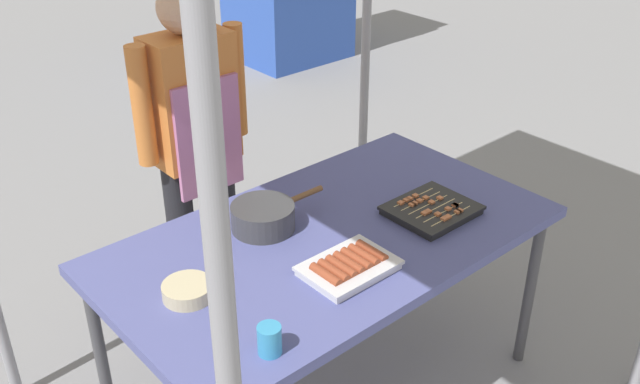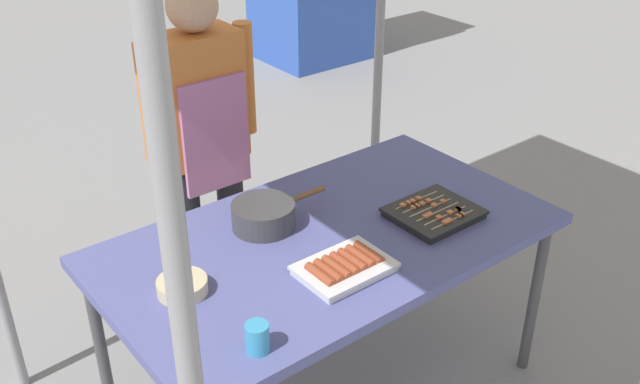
{
  "view_description": "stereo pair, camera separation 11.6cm",
  "coord_description": "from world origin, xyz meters",
  "px_view_note": "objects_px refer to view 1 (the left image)",
  "views": [
    {
      "loc": [
        -1.43,
        -1.58,
        2.11
      ],
      "look_at": [
        0.0,
        0.05,
        0.9
      ],
      "focal_mm": 40.24,
      "sensor_mm": 36.0,
      "label": 1
    },
    {
      "loc": [
        -1.34,
        -1.66,
        2.11
      ],
      "look_at": [
        0.0,
        0.05,
        0.9
      ],
      "focal_mm": 40.24,
      "sensor_mm": 36.0,
      "label": 2
    }
  ],
  "objects_px": {
    "stall_table": "(329,247)",
    "tray_meat_skewers": "(432,210)",
    "cooking_wok": "(264,216)",
    "condiment_bowl": "(188,291)",
    "tray_grilled_sausages": "(349,266)",
    "vendor_woman": "(195,132)",
    "drink_cup_near_edge": "(269,340)"
  },
  "relations": [
    {
      "from": "stall_table",
      "to": "tray_meat_skewers",
      "type": "xyz_separation_m",
      "value": [
        0.38,
        -0.14,
        0.07
      ]
    },
    {
      "from": "cooking_wok",
      "to": "condiment_bowl",
      "type": "bearing_deg",
      "value": -158.46
    },
    {
      "from": "stall_table",
      "to": "condiment_bowl",
      "type": "height_order",
      "value": "condiment_bowl"
    },
    {
      "from": "tray_meat_skewers",
      "to": "stall_table",
      "type": "bearing_deg",
      "value": 159.1
    },
    {
      "from": "cooking_wok",
      "to": "condiment_bowl",
      "type": "height_order",
      "value": "cooking_wok"
    },
    {
      "from": "tray_grilled_sausages",
      "to": "vendor_woman",
      "type": "height_order",
      "value": "vendor_woman"
    },
    {
      "from": "stall_table",
      "to": "cooking_wok",
      "type": "bearing_deg",
      "value": 128.42
    },
    {
      "from": "tray_grilled_sausages",
      "to": "condiment_bowl",
      "type": "xyz_separation_m",
      "value": [
        -0.46,
        0.23,
        0.0
      ]
    },
    {
      "from": "vendor_woman",
      "to": "drink_cup_near_edge",
      "type": "bearing_deg",
      "value": 66.52
    },
    {
      "from": "condiment_bowl",
      "to": "drink_cup_near_edge",
      "type": "distance_m",
      "value": 0.37
    },
    {
      "from": "condiment_bowl",
      "to": "tray_meat_skewers",
      "type": "bearing_deg",
      "value": -9.87
    },
    {
      "from": "tray_grilled_sausages",
      "to": "condiment_bowl",
      "type": "relative_size",
      "value": 1.89
    },
    {
      "from": "cooking_wok",
      "to": "tray_meat_skewers",
      "type": "bearing_deg",
      "value": -32.17
    },
    {
      "from": "cooking_wok",
      "to": "drink_cup_near_edge",
      "type": "xyz_separation_m",
      "value": [
        -0.38,
        -0.53,
        -0.01
      ]
    },
    {
      "from": "drink_cup_near_edge",
      "to": "vendor_woman",
      "type": "relative_size",
      "value": 0.06
    },
    {
      "from": "tray_grilled_sausages",
      "to": "cooking_wok",
      "type": "xyz_separation_m",
      "value": [
        -0.04,
        0.4,
        0.03
      ]
    },
    {
      "from": "cooking_wok",
      "to": "vendor_woman",
      "type": "distance_m",
      "value": 0.63
    },
    {
      "from": "condiment_bowl",
      "to": "vendor_woman",
      "type": "height_order",
      "value": "vendor_woman"
    },
    {
      "from": "cooking_wok",
      "to": "drink_cup_near_edge",
      "type": "bearing_deg",
      "value": -125.83
    },
    {
      "from": "tray_meat_skewers",
      "to": "drink_cup_near_edge",
      "type": "bearing_deg",
      "value": -167.51
    },
    {
      "from": "tray_grilled_sausages",
      "to": "tray_meat_skewers",
      "type": "bearing_deg",
      "value": 7.88
    },
    {
      "from": "cooking_wok",
      "to": "vendor_woman",
      "type": "relative_size",
      "value": 0.26
    },
    {
      "from": "tray_meat_skewers",
      "to": "cooking_wok",
      "type": "relative_size",
      "value": 0.79
    },
    {
      "from": "tray_meat_skewers",
      "to": "condiment_bowl",
      "type": "relative_size",
      "value": 1.92
    },
    {
      "from": "tray_meat_skewers",
      "to": "cooking_wok",
      "type": "xyz_separation_m",
      "value": [
        -0.52,
        0.33,
        0.03
      ]
    },
    {
      "from": "vendor_woman",
      "to": "cooking_wok",
      "type": "bearing_deg",
      "value": 79.54
    },
    {
      "from": "condiment_bowl",
      "to": "vendor_woman",
      "type": "xyz_separation_m",
      "value": [
        0.53,
        0.78,
        0.11
      ]
    },
    {
      "from": "cooking_wok",
      "to": "vendor_woman",
      "type": "height_order",
      "value": "vendor_woman"
    },
    {
      "from": "tray_grilled_sausages",
      "to": "drink_cup_near_edge",
      "type": "distance_m",
      "value": 0.45
    },
    {
      "from": "condiment_bowl",
      "to": "stall_table",
      "type": "bearing_deg",
      "value": -2.05
    },
    {
      "from": "stall_table",
      "to": "vendor_woman",
      "type": "bearing_deg",
      "value": 92.49
    },
    {
      "from": "vendor_woman",
      "to": "tray_meat_skewers",
      "type": "bearing_deg",
      "value": 113.63
    }
  ]
}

